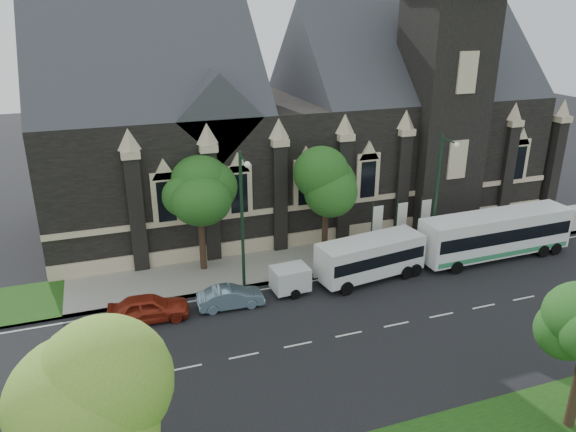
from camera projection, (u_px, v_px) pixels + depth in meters
name	position (u px, v px, depth m)	size (l,w,h in m)	color
ground	(349.00, 334.00, 30.17)	(160.00, 160.00, 0.00)	black
sidewalk	(291.00, 262.00, 38.50)	(80.00, 5.00, 0.15)	gray
museum	(311.00, 120.00, 45.36)	(40.00, 17.70, 29.90)	black
tree_park_near	(129.00, 379.00, 16.49)	(4.42, 4.42, 8.56)	black
tree_walk_right	(328.00, 175.00, 38.51)	(4.08, 4.08, 7.80)	black
tree_walk_left	(202.00, 190.00, 35.73)	(3.91, 3.91, 7.64)	black
street_lamp_near	(439.00, 190.00, 37.69)	(0.36, 1.88, 9.00)	#16311F
street_lamp_mid	(243.00, 214.00, 33.33)	(0.36, 1.88, 9.00)	#16311F
banner_flag_left	(375.00, 224.00, 39.19)	(0.90, 0.10, 4.00)	#16311F
banner_flag_center	(400.00, 220.00, 39.81)	(0.90, 0.10, 4.00)	#16311F
banner_flag_right	(423.00, 217.00, 40.44)	(0.90, 0.10, 4.00)	#16311F
tour_coach	(496.00, 234.00, 38.79)	(11.60, 2.88, 3.37)	white
shuttle_bus	(371.00, 256.00, 35.80)	(7.56, 3.44, 2.82)	silver
box_trailer	(290.00, 279.00, 34.23)	(3.31, 1.95, 1.75)	silver
sedan	(231.00, 297.00, 32.71)	(1.39, 3.99, 1.31)	#6D899E
car_far_red	(149.00, 308.00, 31.32)	(1.84, 4.58, 1.56)	maroon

